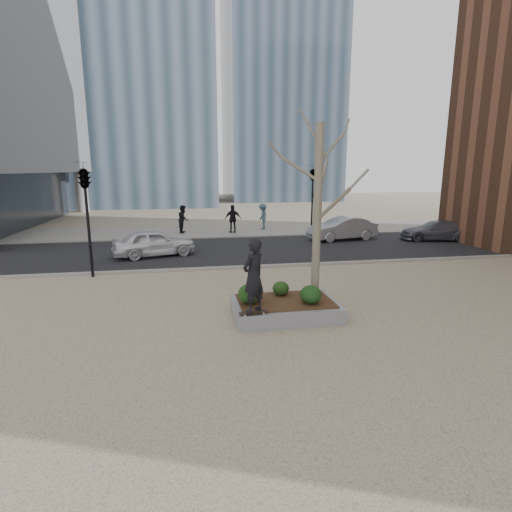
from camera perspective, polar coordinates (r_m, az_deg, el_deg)
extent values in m
plane|color=tan|center=(11.67, -0.71, -8.89)|extent=(120.00, 120.00, 0.00)
cube|color=black|center=(21.23, -5.12, 0.78)|extent=(60.00, 8.00, 0.02)
cube|color=gray|center=(28.11, -6.38, 3.57)|extent=(60.00, 6.00, 0.02)
cube|color=gray|center=(11.78, 4.14, -7.54)|extent=(3.00, 2.00, 0.45)
cube|color=#382314|center=(11.70, 4.16, -6.41)|extent=(2.70, 1.70, 0.04)
ellipsoid|color=#143410|center=(11.32, -0.89, -5.41)|extent=(0.67, 0.67, 0.57)
ellipsoid|color=#1A3611|center=(12.09, 3.56, -4.63)|extent=(0.50, 0.50, 0.42)
ellipsoid|color=#113614|center=(11.43, 7.81, -5.48)|extent=(0.61, 0.61, 0.52)
imported|color=black|center=(10.36, -0.37, -2.87)|extent=(0.85, 0.81, 1.96)
imported|color=white|center=(20.28, -14.36, 1.87)|extent=(4.23, 2.59, 1.35)
imported|color=#A0A2A8|center=(24.85, 12.22, 3.87)|extent=(4.38, 2.13, 1.38)
imported|color=#565763|center=(26.46, 24.30, 3.34)|extent=(4.36, 2.60, 1.18)
imported|color=black|center=(27.44, -10.32, 5.22)|extent=(0.85, 1.01, 1.85)
imported|color=#3B5A6B|center=(28.63, 0.97, 5.68)|extent=(0.74, 1.22, 1.83)
imported|color=black|center=(26.99, -3.32, 5.31)|extent=(1.13, 0.53, 1.88)
cube|color=slate|center=(55.98, -16.20, 30.86)|extent=(16.00, 16.00, 45.00)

